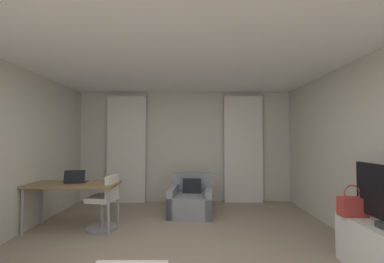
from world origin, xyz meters
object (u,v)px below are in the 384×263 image
object	(u,v)px
desk_chair	(104,205)
handbag_primary	(352,206)
armchair	(191,200)
desk	(73,187)
laptop	(75,180)

from	to	relation	value
desk_chair	handbag_primary	size ratio (longest dim) A/B	2.39
armchair	desk	size ratio (longest dim) A/B	0.65
armchair	desk	xyz separation A→B (m)	(-1.93, -0.83, 0.43)
handbag_primary	desk_chair	bearing A→B (deg)	162.07
armchair	desk	distance (m)	2.15
desk	laptop	bearing A→B (deg)	49.94
armchair	desk_chair	bearing A→B (deg)	-150.09
armchair	desk_chair	size ratio (longest dim) A/B	1.05
desk_chair	laptop	xyz separation A→B (m)	(-0.49, 0.02, 0.40)
armchair	laptop	size ratio (longest dim) A/B	2.58
desk	handbag_primary	xyz separation A→B (m)	(3.85, -1.07, -0.00)
armchair	laptop	bearing A→B (deg)	-157.21
desk	laptop	xyz separation A→B (m)	(0.02, 0.03, 0.11)
desk	desk_chair	world-z (taller)	desk_chair
desk_chair	armchair	bearing A→B (deg)	29.91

